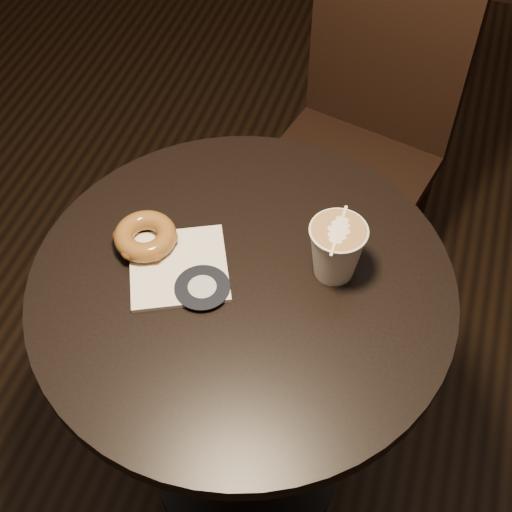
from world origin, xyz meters
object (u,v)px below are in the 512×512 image
pastry_bag (179,267)px  latte_cup (336,251)px  cafe_table (243,345)px  chair (365,120)px  doughnut (145,236)px

pastry_bag → latte_cup: size_ratio=1.53×
cafe_table → chair: (0.08, 0.69, -0.01)m
pastry_bag → doughnut: size_ratio=1.50×
pastry_bag → doughnut: (-0.07, 0.03, 0.02)m
cafe_table → doughnut: size_ratio=7.11×
cafe_table → latte_cup: bearing=25.4°
chair → pastry_bag: chair is taller
chair → pastry_bag: bearing=-92.1°
chair → doughnut: (-0.26, -0.67, 0.23)m
cafe_table → chair: size_ratio=0.77×
cafe_table → doughnut: doughnut is taller
pastry_bag → doughnut: bearing=131.8°
chair → latte_cup: (0.05, -0.63, 0.26)m
latte_cup → pastry_bag: bearing=-163.7°
cafe_table → chair: chair is taller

